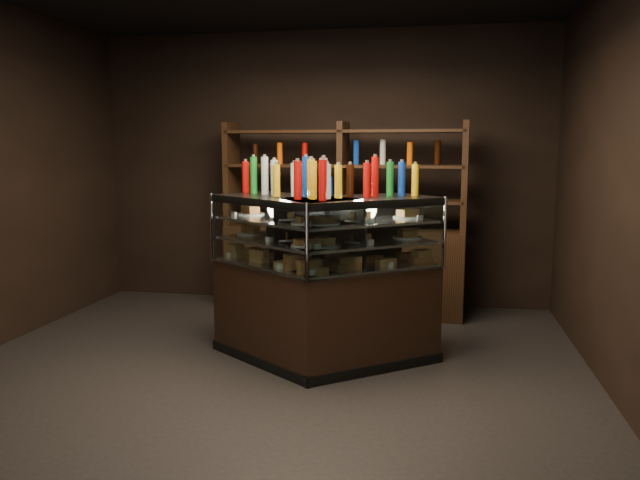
# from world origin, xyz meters

# --- Properties ---
(ground) EXTENTS (5.00, 5.00, 0.00)m
(ground) POSITION_xyz_m (0.00, 0.00, 0.00)
(ground) COLOR black
(ground) RESTS_ON ground
(room_shell) EXTENTS (5.02, 5.02, 3.01)m
(room_shell) POSITION_xyz_m (0.00, 0.00, 1.94)
(room_shell) COLOR black
(room_shell) RESTS_ON ground
(display_case) EXTENTS (1.97, 1.25, 1.36)m
(display_case) POSITION_xyz_m (0.37, 0.48, 0.46)
(display_case) COLOR black
(display_case) RESTS_ON ground
(food_display) EXTENTS (1.64, 0.83, 0.42)m
(food_display) POSITION_xyz_m (0.37, 0.47, 1.03)
(food_display) COLOR #D58F4C
(food_display) RESTS_ON display_case
(bottles_top) EXTENTS (1.47, 0.68, 0.30)m
(bottles_top) POSITION_xyz_m (0.37, 0.48, 1.49)
(bottles_top) COLOR black
(bottles_top) RESTS_ON display_case
(potted_conifer) EXTENTS (0.35, 0.35, 0.74)m
(potted_conifer) POSITION_xyz_m (0.62, 1.25, 0.42)
(potted_conifer) COLOR black
(potted_conifer) RESTS_ON ground
(back_shelving) EXTENTS (2.55, 0.57, 2.00)m
(back_shelving) POSITION_xyz_m (0.31, 2.05, 0.60)
(back_shelving) COLOR black
(back_shelving) RESTS_ON ground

